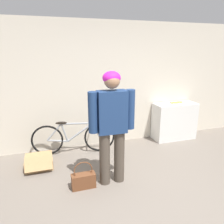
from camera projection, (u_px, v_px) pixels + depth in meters
The scene contains 8 objects.
ground_plane at pixel (161, 217), 2.73m from camera, with size 14.00×14.00×0.00m, color slate.
wall_back at pixel (106, 85), 4.62m from camera, with size 8.00×0.07×2.60m.
side_shelf at pixel (174, 121), 5.08m from camera, with size 0.98×0.43×0.85m.
person at pixel (112, 121), 3.21m from camera, with size 0.71×0.25×1.74m.
bicycle at pixel (74, 137), 4.35m from camera, with size 1.64×0.46×0.69m.
banana at pixel (176, 102), 4.98m from camera, with size 0.33×0.09×0.04m.
handbag at pixel (83, 180), 3.29m from camera, with size 0.36×0.15×0.43m.
cardboard_box at pixel (39, 162), 3.91m from camera, with size 0.47×0.54×0.27m.
Camera 1 is at (-1.27, -1.97, 2.02)m, focal length 35.00 mm.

